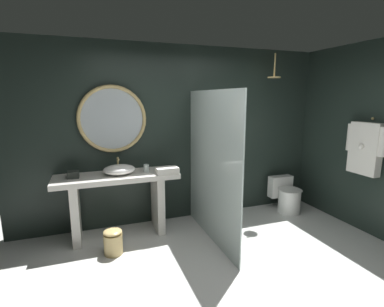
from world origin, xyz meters
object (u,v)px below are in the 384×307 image
object	(u,v)px
tumbler_cup	(146,168)
folded_hand_towel	(167,170)
waste_bin	(113,241)
hanging_bathrobe	(365,147)
toilet	(286,196)
vessel_sink	(119,170)
rain_shower_head	(274,75)
round_wall_mirror	(113,119)
tissue_box	(73,175)

from	to	relation	value
tumbler_cup	folded_hand_towel	size ratio (longest dim) A/B	0.36
waste_bin	folded_hand_towel	xyz separation A→B (m)	(0.76, 0.31, 0.74)
hanging_bathrobe	toilet	distance (m)	1.43
vessel_sink	rain_shower_head	world-z (taller)	rain_shower_head
round_wall_mirror	folded_hand_towel	world-z (taller)	round_wall_mirror
rain_shower_head	waste_bin	world-z (taller)	rain_shower_head
rain_shower_head	folded_hand_towel	world-z (taller)	rain_shower_head
vessel_sink	tumbler_cup	bearing A→B (deg)	-1.43
tissue_box	hanging_bathrobe	size ratio (longest dim) A/B	0.18
tumbler_cup	tissue_box	bearing A→B (deg)	178.00
vessel_sink	folded_hand_towel	bearing A→B (deg)	-15.01
tissue_box	rain_shower_head	distance (m)	3.16
toilet	waste_bin	distance (m)	2.85
rain_shower_head	waste_bin	size ratio (longest dim) A/B	1.14
rain_shower_head	waste_bin	xyz separation A→B (m)	(-2.48, -0.46, -2.03)
hanging_bathrobe	waste_bin	distance (m)	3.48
vessel_sink	tissue_box	distance (m)	0.57
tumbler_cup	tissue_box	distance (m)	0.92
tumbler_cup	rain_shower_head	size ratio (longest dim) A/B	0.30
tumbler_cup	toilet	xyz separation A→B (m)	(2.31, -0.04, -0.66)
tissue_box	round_wall_mirror	xyz separation A→B (m)	(0.53, 0.23, 0.67)
hanging_bathrobe	folded_hand_towel	xyz separation A→B (m)	(-2.52, 0.84, -0.31)
rain_shower_head	hanging_bathrobe	bearing A→B (deg)	-51.00
round_wall_mirror	rain_shower_head	distance (m)	2.45
vessel_sink	tissue_box	xyz separation A→B (m)	(-0.57, 0.02, -0.02)
hanging_bathrobe	folded_hand_towel	size ratio (longest dim) A/B	2.57
vessel_sink	waste_bin	world-z (taller)	vessel_sink
hanging_bathrobe	tissue_box	bearing A→B (deg)	164.50
toilet	waste_bin	bearing A→B (deg)	-171.49
vessel_sink	round_wall_mirror	bearing A→B (deg)	97.19
vessel_sink	round_wall_mirror	world-z (taller)	round_wall_mirror
round_wall_mirror	toilet	world-z (taller)	round_wall_mirror
vessel_sink	tissue_box	size ratio (longest dim) A/B	3.00
round_wall_mirror	waste_bin	distance (m)	1.59
vessel_sink	tissue_box	bearing A→B (deg)	177.64
tissue_box	folded_hand_towel	size ratio (longest dim) A/B	0.46
rain_shower_head	hanging_bathrobe	xyz separation A→B (m)	(0.80, -0.99, -0.98)
hanging_bathrobe	rain_shower_head	bearing A→B (deg)	129.00
round_wall_mirror	waste_bin	size ratio (longest dim) A/B	2.91
toilet	round_wall_mirror	bearing A→B (deg)	173.51
vessel_sink	tumbler_cup	xyz separation A→B (m)	(0.36, -0.01, -0.01)
tissue_box	folded_hand_towel	distance (m)	1.19
vessel_sink	round_wall_mirror	size ratio (longest dim) A/B	0.45
tissue_box	rain_shower_head	bearing A→B (deg)	-0.69
vessel_sink	toilet	distance (m)	2.75
hanging_bathrobe	tumbler_cup	bearing A→B (deg)	160.30
round_wall_mirror	folded_hand_towel	size ratio (longest dim) A/B	3.07
vessel_sink	hanging_bathrobe	bearing A→B (deg)	-17.75
vessel_sink	hanging_bathrobe	xyz separation A→B (m)	(3.13, -1.00, 0.29)
vessel_sink	waste_bin	bearing A→B (deg)	-108.20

